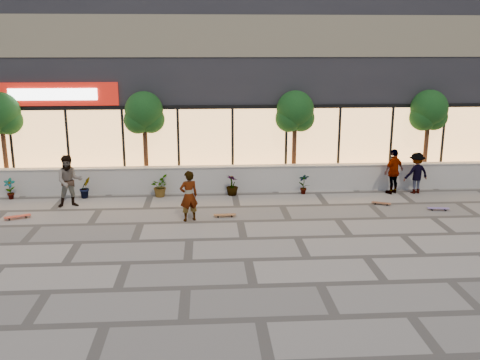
{
  "coord_description": "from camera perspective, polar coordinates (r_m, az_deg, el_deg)",
  "views": [
    {
      "loc": [
        -1.1,
        -13.5,
        5.69
      ],
      "look_at": [
        0.02,
        3.71,
        1.3
      ],
      "focal_mm": 40.0,
      "sensor_mm": 36.0,
      "label": 1
    }
  ],
  "objects": [
    {
      "name": "skateboard_center",
      "position": [
        18.15,
        -1.63,
        -3.73
      ],
      "size": [
        0.76,
        0.22,
        0.09
      ],
      "rotation": [
        0.0,
        0.0,
        0.03
      ],
      "color": "brown",
      "rests_on": "ground"
    },
    {
      "name": "shrub_c",
      "position": [
        20.71,
        -8.6,
        -0.66
      ],
      "size": [
        0.68,
        0.77,
        0.81
      ],
      "primitive_type": "imported",
      "rotation": [
        0.0,
        0.0,
        1.64
      ],
      "color": "#133C17",
      "rests_on": "ground"
    },
    {
      "name": "ground",
      "position": [
        14.69,
        0.86,
        -8.5
      ],
      "size": [
        80.0,
        80.0,
        0.0
      ],
      "primitive_type": "plane",
      "color": "#A1988C",
      "rests_on": "ground"
    },
    {
      "name": "shrub_a",
      "position": [
        21.92,
        -23.35,
        -0.86
      ],
      "size": [
        0.43,
        0.29,
        0.81
      ],
      "primitive_type": "imported",
      "color": "#133C17",
      "rests_on": "ground"
    },
    {
      "name": "retail_building",
      "position": [
        26.05,
        -1.35,
        11.1
      ],
      "size": [
        24.0,
        9.17,
        8.5
      ],
      "color": "#27262C",
      "rests_on": "ground"
    },
    {
      "name": "shrub_b",
      "position": [
        21.14,
        -16.18,
        -0.77
      ],
      "size": [
        0.57,
        0.57,
        0.81
      ],
      "primitive_type": "imported",
      "rotation": [
        0.0,
        0.0,
        0.82
      ],
      "color": "#133C17",
      "rests_on": "ground"
    },
    {
      "name": "tree_midwest",
      "position": [
        21.5,
        -10.19,
        6.84
      ],
      "size": [
        1.6,
        1.5,
        3.92
      ],
      "color": "#49291A",
      "rests_on": "ground"
    },
    {
      "name": "planter_wall",
      "position": [
        21.17,
        -0.65,
        0.16
      ],
      "size": [
        22.0,
        0.42,
        1.04
      ],
      "color": "beige",
      "rests_on": "ground"
    },
    {
      "name": "skateboard_left",
      "position": [
        19.45,
        -22.65,
        -3.6
      ],
      "size": [
        0.86,
        0.53,
        0.1
      ],
      "rotation": [
        0.0,
        0.0,
        0.41
      ],
      "color": "red",
      "rests_on": "ground"
    },
    {
      "name": "skateboard_right_near",
      "position": [
        20.18,
        14.84,
        -2.38
      ],
      "size": [
        0.7,
        0.44,
        0.08
      ],
      "rotation": [
        0.0,
        0.0,
        -0.41
      ],
      "color": "brown",
      "rests_on": "ground"
    },
    {
      "name": "shrub_d",
      "position": [
        20.66,
        -0.84,
        -0.54
      ],
      "size": [
        0.64,
        0.64,
        0.81
      ],
      "primitive_type": "imported",
      "rotation": [
        0.0,
        0.0,
        2.46
      ],
      "color": "#133C17",
      "rests_on": "ground"
    },
    {
      "name": "tree_east",
      "position": [
        23.23,
        19.5,
        6.79
      ],
      "size": [
        1.6,
        1.5,
        3.92
      ],
      "color": "#49291A",
      "rests_on": "ground"
    },
    {
      "name": "skateboard_right_far",
      "position": [
        20.12,
        20.41,
        -2.85
      ],
      "size": [
        0.76,
        0.3,
        0.09
      ],
      "rotation": [
        0.0,
        0.0,
        -0.15
      ],
      "color": "#665196",
      "rests_on": "ground"
    },
    {
      "name": "tree_west",
      "position": [
        22.78,
        -24.15,
        6.23
      ],
      "size": [
        1.6,
        1.5,
        3.92
      ],
      "color": "#49291A",
      "rests_on": "ground"
    },
    {
      "name": "skater_left",
      "position": [
        20.01,
        -17.74,
        -0.13
      ],
      "size": [
        1.08,
        0.93,
        1.89
      ],
      "primitive_type": "imported",
      "rotation": [
        0.0,
        0.0,
        0.27
      ],
      "color": "tan",
      "rests_on": "ground"
    },
    {
      "name": "skater_center",
      "position": [
        17.65,
        -5.49,
        -1.71
      ],
      "size": [
        0.72,
        0.6,
        1.7
      ],
      "primitive_type": "imported",
      "rotation": [
        0.0,
        0.0,
        3.5
      ],
      "color": "silver",
      "rests_on": "ground"
    },
    {
      "name": "shrub_e",
      "position": [
        20.98,
        6.82,
        -0.41
      ],
      "size": [
        0.46,
        0.35,
        0.81
      ],
      "primitive_type": "imported",
      "rotation": [
        0.0,
        0.0,
        3.28
      ],
      "color": "#133C17",
      "rests_on": "ground"
    },
    {
      "name": "skater_right_far",
      "position": [
        21.98,
        18.29,
        0.72
      ],
      "size": [
        1.16,
        0.84,
        1.62
      ],
      "primitive_type": "imported",
      "rotation": [
        0.0,
        0.0,
        3.4
      ],
      "color": "maroon",
      "rests_on": "ground"
    },
    {
      "name": "skater_right_near",
      "position": [
        21.64,
        16.08,
        0.89
      ],
      "size": [
        1.11,
        0.92,
        1.77
      ],
      "primitive_type": "imported",
      "rotation": [
        0.0,
        0.0,
        3.71
      ],
      "color": "silver",
      "rests_on": "ground"
    },
    {
      "name": "tree_mideast",
      "position": [
        21.67,
        5.89,
        7.04
      ],
      "size": [
        1.6,
        1.5,
        3.92
      ],
      "color": "#49291A",
      "rests_on": "ground"
    }
  ]
}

